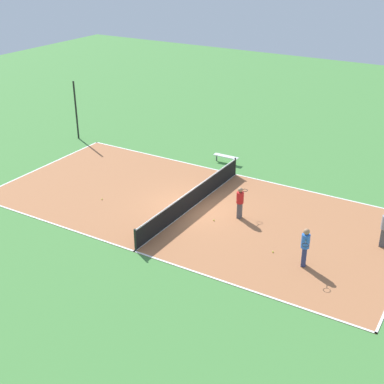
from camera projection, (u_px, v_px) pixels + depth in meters
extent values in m
plane|color=#47843D|center=(192.00, 208.00, 27.63)|extent=(80.00, 80.00, 0.00)
cube|color=#AD6B42|center=(192.00, 208.00, 27.62)|extent=(10.08, 21.24, 0.02)
cube|color=white|center=(134.00, 251.00, 23.76)|extent=(0.10, 21.24, 0.00)
cube|color=white|center=(235.00, 174.00, 31.48)|extent=(0.10, 21.24, 0.00)
cube|color=white|center=(43.00, 167.00, 32.52)|extent=(10.08, 0.10, 0.00)
cube|color=white|center=(192.00, 207.00, 27.62)|extent=(10.08, 0.10, 0.00)
cylinder|color=black|center=(135.00, 240.00, 23.60)|extent=(0.10, 0.10, 1.07)
cylinder|color=black|center=(235.00, 166.00, 31.17)|extent=(0.10, 0.10, 1.07)
cube|color=black|center=(192.00, 198.00, 27.40)|extent=(9.78, 0.03, 1.02)
cube|color=white|center=(192.00, 190.00, 27.19)|extent=(9.78, 0.04, 0.06)
cube|color=silver|center=(226.00, 156.00, 32.96)|extent=(0.36, 1.61, 0.04)
cylinder|color=#4C4C51|center=(235.00, 162.00, 32.75)|extent=(0.08, 0.08, 0.41)
cylinder|color=#4C4C51|center=(217.00, 158.00, 33.36)|extent=(0.08, 0.08, 0.41)
cube|color=navy|center=(304.00, 257.00, 22.53)|extent=(0.30, 0.27, 0.89)
cylinder|color=blue|center=(306.00, 241.00, 22.20)|extent=(0.45, 0.45, 0.63)
sphere|color=#A87A56|center=(307.00, 232.00, 22.01)|extent=(0.27, 0.27, 0.27)
cylinder|color=#262626|center=(306.00, 242.00, 21.85)|extent=(0.28, 0.12, 0.03)
torus|color=black|center=(305.00, 245.00, 21.60)|extent=(0.38, 0.38, 0.02)
cube|color=#4C4C51|center=(240.00, 210.00, 26.43)|extent=(0.27, 0.22, 0.82)
cylinder|color=red|center=(240.00, 198.00, 26.13)|extent=(0.39, 0.39, 0.57)
sphere|color=#A87A56|center=(240.00, 190.00, 25.95)|extent=(0.25, 0.25, 0.25)
cylinder|color=#262626|center=(243.00, 192.00, 26.32)|extent=(0.28, 0.05, 0.03)
torus|color=black|center=(245.00, 190.00, 26.55)|extent=(0.33, 0.33, 0.02)
cube|color=#4C4C51|center=(383.00, 237.00, 23.96)|extent=(0.24, 0.28, 0.90)
sphere|color=#CCE033|center=(221.00, 180.00, 30.69)|extent=(0.07, 0.07, 0.07)
sphere|color=#CCE033|center=(273.00, 252.00, 23.64)|extent=(0.07, 0.07, 0.07)
sphere|color=#CCE033|center=(102.00, 199.00, 28.41)|extent=(0.07, 0.07, 0.07)
sphere|color=#CCE033|center=(214.00, 220.00, 26.29)|extent=(0.07, 0.07, 0.07)
cylinder|color=black|center=(76.00, 110.00, 36.27)|extent=(0.12, 0.12, 4.03)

